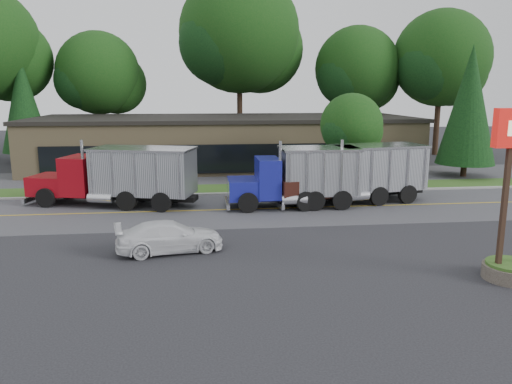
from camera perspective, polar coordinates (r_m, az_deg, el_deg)
ground at (r=19.11m, az=-5.33°, el=-8.45°), size 140.00×140.00×0.00m
road at (r=27.74m, az=-5.77°, el=-2.12°), size 60.00×8.00×0.02m
center_line at (r=27.74m, az=-5.77°, el=-2.12°), size 60.00×0.12×0.01m
curb at (r=31.84m, az=-5.89°, el=-0.35°), size 60.00×0.30×0.12m
grass_verge at (r=33.61m, az=-5.94°, el=0.28°), size 60.00×3.40×0.03m
far_parking at (r=38.52m, az=-6.03°, el=1.72°), size 60.00×7.00×0.02m
strip_mall at (r=44.26m, az=-3.58°, el=5.64°), size 32.00×12.00×4.00m
tree_far_b at (r=52.96m, az=-17.40°, el=12.43°), size 8.60×8.10×12.27m
tree_far_c at (r=52.57m, az=-1.71°, el=17.12°), size 12.80×12.05×18.26m
tree_far_d at (r=53.69m, az=11.57°, el=13.20°), size 9.12×8.59×13.01m
tree_far_e at (r=54.91m, az=20.48°, el=13.65°), size 10.14×9.54×14.46m
evergreen_left at (r=50.49m, az=-25.03°, el=9.10°), size 4.27×4.27×9.69m
evergreen_right at (r=41.32m, az=23.17°, el=9.12°), size 4.36×4.36×9.91m
tree_verge at (r=34.70m, az=10.92°, el=7.24°), size 4.47×4.20×6.37m
dump_truck_red at (r=29.43m, az=-15.09°, el=1.92°), size 9.90×5.01×3.36m
dump_truck_blue at (r=28.34m, az=5.14°, el=1.90°), size 7.46×2.68×3.36m
dump_truck_maroon at (r=29.90m, az=11.71°, el=2.23°), size 9.34×4.15×3.36m
rally_car at (r=20.84m, az=-9.84°, el=-5.04°), size 4.61×2.58×1.26m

